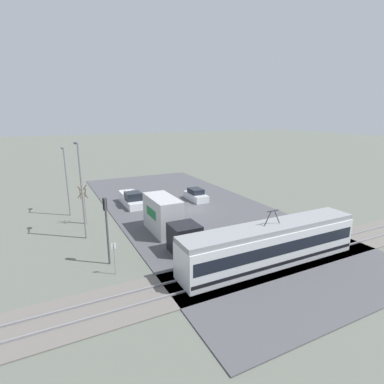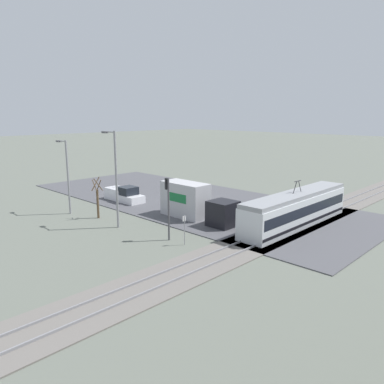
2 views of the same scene
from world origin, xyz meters
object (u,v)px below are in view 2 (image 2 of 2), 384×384
sedan_car_0 (183,188)px  street_lamp_mid_block (115,173)px  street_lamp_near_crossing (67,172)px  no_parking_sign (184,228)px  box_truck (194,203)px  traffic_light_pole (168,200)px  light_rail_tram (296,209)px  pickup_truck (125,195)px  street_tree (98,200)px

sedan_car_0 → street_lamp_mid_block: 17.26m
street_lamp_near_crossing → no_parking_sign: bearing=96.0°
box_truck → sedan_car_0: box_truck is taller
box_truck → no_parking_sign: 7.80m
traffic_light_pole → sedan_car_0: bearing=-138.0°
light_rail_tram → pickup_truck: bearing=-74.9°
box_truck → street_tree: size_ratio=2.09×
box_truck → sedan_car_0: bearing=-129.4°
sedan_car_0 → traffic_light_pole: (14.37, 12.94, 2.72)m
sedan_car_0 → no_parking_sign: no_parking_sign is taller
light_rail_tram → box_truck: size_ratio=1.73×
sedan_car_0 → street_tree: size_ratio=1.00×
light_rail_tram → no_parking_sign: bearing=-18.5°
box_truck → pickup_truck: bearing=-88.6°
sedan_car_0 → street_lamp_near_crossing: size_ratio=0.54×
sedan_car_0 → pickup_truck: bearing=169.9°
sedan_car_0 → traffic_light_pole: size_ratio=0.80×
street_lamp_near_crossing → no_parking_sign: street_lamp_near_crossing is taller
traffic_light_pole → street_lamp_near_crossing: size_ratio=0.68×
pickup_truck → street_tree: (6.32, 4.19, 1.15)m
light_rail_tram → no_parking_sign: 11.86m
street_lamp_mid_block → no_parking_sign: size_ratio=3.68×
street_tree → street_lamp_mid_block: size_ratio=0.47×
street_lamp_mid_block → street_lamp_near_crossing: bearing=-84.8°
pickup_truck → traffic_light_pole: size_ratio=1.08×
pickup_truck → no_parking_sign: 17.36m
box_truck → street_tree: street_tree is taller
street_lamp_near_crossing → pickup_truck: bearing=-177.6°
street_tree → no_parking_sign: bearing=92.4°
street_tree → street_lamp_near_crossing: (1.18, -3.88, 2.62)m
pickup_truck → street_tree: bearing=33.5°
traffic_light_pole → street_tree: (0.44, -10.26, -1.52)m
street_lamp_near_crossing → sedan_car_0: bearing=175.7°
pickup_truck → light_rail_tram: bearing=105.1°
traffic_light_pole → no_parking_sign: size_ratio=2.17×
traffic_light_pole → street_lamp_mid_block: size_ratio=0.59×
box_truck → sedan_car_0: 12.96m
sedan_car_0 → traffic_light_pole: bearing=-138.0°
traffic_light_pole → light_rail_tram: bearing=153.5°
box_truck → street_lamp_near_crossing: 13.91m
box_truck → traffic_light_pole: size_ratio=1.66×
pickup_truck → sedan_car_0: pickup_truck is taller
traffic_light_pole → street_lamp_mid_block: (0.91, -6.26, 1.71)m
traffic_light_pole → pickup_truck: bearing=-112.1°
pickup_truck → traffic_light_pole: 15.83m
no_parking_sign → street_lamp_mid_block: bearing=-83.2°
light_rail_tram → sedan_car_0: 18.87m
street_lamp_near_crossing → street_lamp_mid_block: size_ratio=0.87×
traffic_light_pole → street_tree: bearing=-87.5°
street_tree → street_lamp_near_crossing: size_ratio=0.54×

